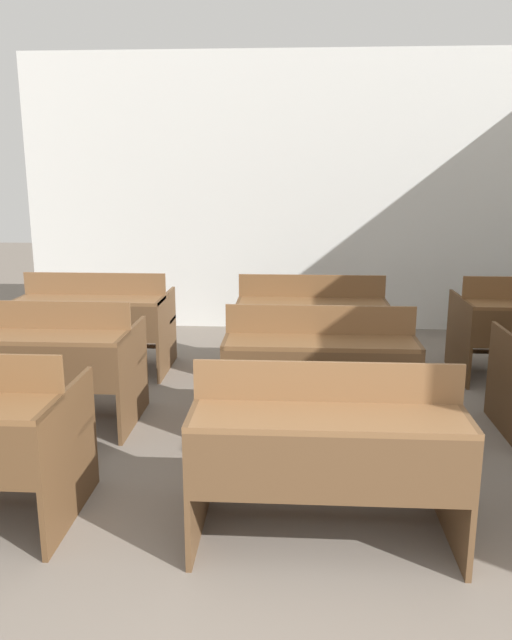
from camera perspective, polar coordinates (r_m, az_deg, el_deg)
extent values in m
cube|color=silver|center=(7.32, 4.07, 11.37)|extent=(6.39, 0.06, 3.14)
cube|color=brown|center=(3.51, -16.68, -11.78)|extent=(0.03, 0.81, 0.73)
cube|color=brown|center=(3.31, -5.16, -12.80)|extent=(0.03, 0.81, 0.73)
cube|color=brown|center=(3.38, 17.50, -12.85)|extent=(0.03, 0.81, 0.73)
cube|color=brown|center=(2.94, 6.66, -8.87)|extent=(1.31, 0.37, 0.03)
cube|color=brown|center=(2.85, 6.76, -13.53)|extent=(1.25, 0.02, 0.33)
cube|color=brown|center=(3.07, 6.54, -5.63)|extent=(1.31, 0.02, 0.20)
cube|color=brown|center=(3.49, 6.11, -10.20)|extent=(1.31, 0.30, 0.03)
cube|color=brown|center=(3.60, 6.00, -14.21)|extent=(1.25, 0.04, 0.04)
cube|color=brown|center=(4.67, -11.19, -5.08)|extent=(0.03, 0.81, 0.73)
cube|color=brown|center=(4.58, -19.86, -1.45)|extent=(1.31, 0.37, 0.03)
cube|color=brown|center=(4.47, -20.55, -4.23)|extent=(1.25, 0.02, 0.33)
cube|color=brown|center=(4.71, -19.14, 0.45)|extent=(1.31, 0.02, 0.20)
cube|color=brown|center=(5.08, -17.54, -3.16)|extent=(1.31, 0.30, 0.03)
cube|color=brown|center=(5.16, -17.33, -6.09)|extent=(1.25, 0.04, 0.04)
cube|color=brown|center=(4.52, -2.48, -5.47)|extent=(0.03, 0.81, 0.73)
cube|color=brown|center=(4.57, 13.81, -5.62)|extent=(0.03, 0.81, 0.73)
cube|color=brown|center=(4.19, 5.93, -2.06)|extent=(1.31, 0.37, 0.03)
cube|color=brown|center=(4.07, 5.98, -5.14)|extent=(1.25, 0.02, 0.33)
cube|color=brown|center=(4.33, 5.87, 0.03)|extent=(1.31, 0.02, 0.20)
cube|color=brown|center=(4.72, 5.61, -3.81)|extent=(1.31, 0.30, 0.03)
cube|color=brown|center=(4.81, 5.54, -6.95)|extent=(1.25, 0.04, 0.04)
cube|color=brown|center=(4.75, 21.96, -5.51)|extent=(0.03, 0.81, 0.73)
cube|color=brown|center=(6.25, -19.79, -0.92)|extent=(0.03, 0.81, 0.73)
cube|color=brown|center=(5.87, -8.18, -1.16)|extent=(0.03, 0.81, 0.73)
cube|color=brown|center=(5.75, -15.01, 1.78)|extent=(1.31, 0.37, 0.03)
cube|color=brown|center=(5.62, -15.45, -0.36)|extent=(1.25, 0.02, 0.33)
cube|color=brown|center=(5.89, -14.54, 3.23)|extent=(1.31, 0.02, 0.20)
cube|color=brown|center=(6.25, -13.51, 0.14)|extent=(1.31, 0.30, 0.03)
cube|color=brown|center=(6.32, -13.37, -2.29)|extent=(1.25, 0.04, 0.04)
cube|color=brown|center=(5.77, -1.37, -1.26)|extent=(0.03, 0.81, 0.73)
cube|color=brown|center=(5.81, 11.34, -1.43)|extent=(0.03, 0.81, 0.73)
cube|color=brown|center=(5.46, 5.14, 1.60)|extent=(1.31, 0.37, 0.03)
cube|color=brown|center=(5.33, 5.15, -0.66)|extent=(1.25, 0.02, 0.33)
cube|color=brown|center=(5.62, 5.11, 3.12)|extent=(1.31, 0.02, 0.20)
cube|color=brown|center=(5.99, 4.96, -0.10)|extent=(1.31, 0.30, 0.03)
cube|color=brown|center=(6.06, 4.90, -2.63)|extent=(1.25, 0.04, 0.04)
cube|color=#54371E|center=(5.96, 18.07, -1.47)|extent=(0.03, 0.81, 0.73)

